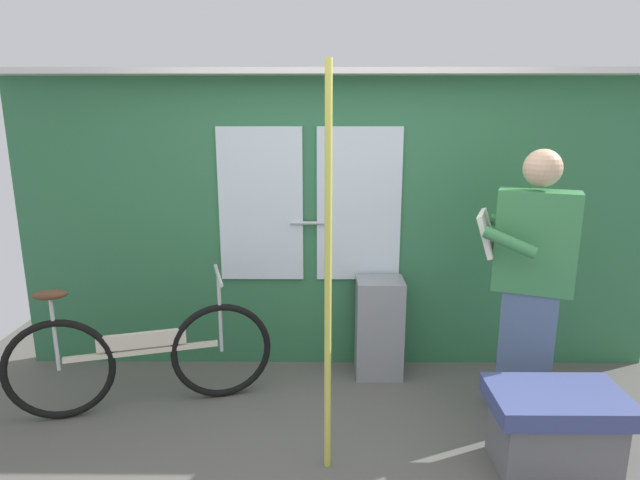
{
  "coord_description": "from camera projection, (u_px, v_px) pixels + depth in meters",
  "views": [
    {
      "loc": [
        -0.1,
        -2.53,
        1.87
      ],
      "look_at": [
        -0.12,
        0.77,
        1.07
      ],
      "focal_mm": 29.91,
      "sensor_mm": 36.0,
      "label": 1
    }
  ],
  "objects": [
    {
      "name": "ground_plane",
      "position": [
        342.0,
        468.0,
        2.9
      ],
      "size": [
        5.63,
        4.13,
        0.04
      ],
      "primitive_type": "cube",
      "color": "#56544F"
    },
    {
      "name": "train_door_wall",
      "position": [
        337.0,
        217.0,
        3.86
      ],
      "size": [
        4.63,
        0.28,
        2.15
      ],
      "color": "#2D6B42",
      "rests_on": "ground_plane"
    },
    {
      "name": "bicycle_near_door",
      "position": [
        142.0,
        357.0,
        3.39
      ],
      "size": [
        1.59,
        0.6,
        0.87
      ],
      "rotation": [
        0.0,
        0.0,
        0.28
      ],
      "color": "black",
      "rests_on": "ground_plane"
    },
    {
      "name": "passenger_reading_newspaper",
      "position": [
        530.0,
        280.0,
        3.22
      ],
      "size": [
        0.62,
        0.56,
        1.67
      ],
      "rotation": [
        0.0,
        0.0,
        2.77
      ],
      "color": "slate",
      "rests_on": "ground_plane"
    },
    {
      "name": "trash_bin_by_wall",
      "position": [
        379.0,
        327.0,
        3.83
      ],
      "size": [
        0.33,
        0.28,
        0.72
      ],
      "primitive_type": "cube",
      "color": "gray",
      "rests_on": "ground_plane"
    },
    {
      "name": "handrail_pole",
      "position": [
        328.0,
        280.0,
        2.65
      ],
      "size": [
        0.04,
        0.04,
        2.11
      ],
      "primitive_type": "cylinder",
      "color": "#C6C14C",
      "rests_on": "ground_plane"
    },
    {
      "name": "bench_seat_corner",
      "position": [
        555.0,
        428.0,
        2.82
      ],
      "size": [
        0.7,
        0.44,
        0.45
      ],
      "color": "#3D477F",
      "rests_on": "ground_plane"
    }
  ]
}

